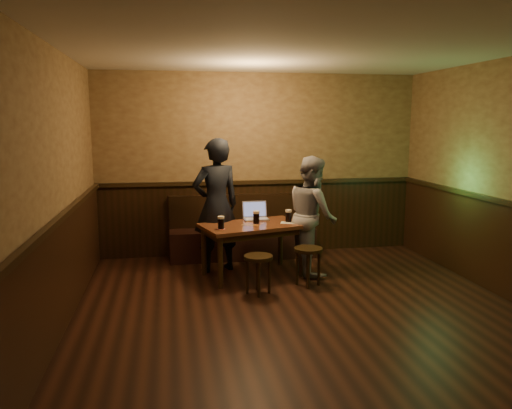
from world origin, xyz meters
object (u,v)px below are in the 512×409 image
object	(u,v)px
stool_left	(258,263)
pint_right	(288,216)
bench	(242,237)
pint_mid	(256,217)
laptop	(255,215)
person_suit	(216,205)
person_grey	(312,215)
stool_right	(308,255)
pub_table	(253,231)
pint_left	(221,223)

from	to	relation	value
stool_left	pint_right	distance (m)	1.04
bench	pint_right	bearing A→B (deg)	-61.10
pint_mid	pint_right	bearing A→B (deg)	5.54
laptop	person_suit	world-z (taller)	person_suit
bench	person_grey	world-z (taller)	person_grey
pint_right	stool_left	bearing A→B (deg)	-125.70
stool_right	pint_right	world-z (taller)	pint_right
pint_right	person_suit	world-z (taller)	person_suit
pub_table	pint_right	distance (m)	0.54
pint_left	person_suit	world-z (taller)	person_suit
pub_table	pint_right	bearing A→B (deg)	-9.37
pub_table	stool_right	bearing A→B (deg)	-55.51
pub_table	stool_left	size ratio (longest dim) A/B	3.12
pub_table	bench	bearing A→B (deg)	74.38
bench	pint_left	distance (m)	1.37
pint_mid	person_suit	size ratio (longest dim) A/B	0.10
laptop	bench	bearing A→B (deg)	97.87
pub_table	pint_right	size ratio (longest dim) A/B	8.59
stool_left	stool_right	distance (m)	0.71
pub_table	stool_left	bearing A→B (deg)	-109.90
pint_right	person_suit	distance (m)	1.01
pint_left	pint_mid	bearing A→B (deg)	26.39
pint_right	person_grey	distance (m)	0.33
pint_left	person_suit	distance (m)	0.59
person_suit	pint_left	bearing A→B (deg)	74.36
pint_left	pint_mid	world-z (taller)	pint_mid
person_grey	stool_right	bearing A→B (deg)	156.59
pint_left	pub_table	bearing A→B (deg)	27.83
pint_mid	person_suit	bearing A→B (deg)	147.28
bench	stool_right	size ratio (longest dim) A/B	4.50
pint_mid	person_grey	world-z (taller)	person_grey
person_suit	bench	bearing A→B (deg)	-142.16
pint_mid	person_grey	xyz separation A→B (m)	(0.78, 0.00, 0.01)
bench	pub_table	bearing A→B (deg)	-90.00
stool_left	person_grey	bearing A→B (deg)	39.78
stool_right	person_suit	size ratio (longest dim) A/B	0.26
stool_left	pint_left	xyz separation A→B (m)	(-0.39, 0.48, 0.42)
bench	person_grey	size ratio (longest dim) A/B	1.36
pint_right	person_grey	size ratio (longest dim) A/B	0.11
pint_left	pint_mid	xyz separation A→B (m)	(0.50, 0.25, 0.00)
pint_left	pint_mid	distance (m)	0.56
pint_right	pub_table	bearing A→B (deg)	-173.75
person_grey	pub_table	bearing A→B (deg)	88.22
pub_table	stool_right	size ratio (longest dim) A/B	3.03
pint_right	person_grey	bearing A→B (deg)	-7.46
pub_table	person_suit	distance (m)	0.64
bench	pint_mid	distance (m)	1.07
pub_table	laptop	distance (m)	0.39
stool_right	person_suit	xyz separation A→B (m)	(-1.08, 0.86, 0.53)
pint_right	person_suit	size ratio (longest dim) A/B	0.09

